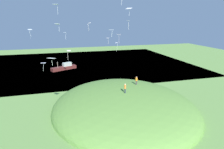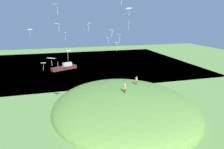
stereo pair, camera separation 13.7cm
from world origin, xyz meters
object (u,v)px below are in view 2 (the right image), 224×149
Objects in this scene: boat_on_lake at (65,67)px; person_watching_kites at (125,87)px; kite_4 at (43,63)px; kite_2 at (117,43)px; kite_6 at (51,58)px; kite_12 at (119,35)px; kite_8 at (108,38)px; kite_3 at (57,24)px; kite_7 at (128,22)px; person_walking_path at (136,80)px; kite_0 at (129,9)px; kite_13 at (30,30)px; kite_10 at (56,5)px; kite_14 at (65,33)px; kite_1 at (69,51)px; kite_9 at (111,30)px; kite_11 at (89,23)px.

boat_on_lake is 36.58m from person_watching_kites.
boat_on_lake is at bearing 169.60° from kite_4.
kite_6 is at bearing -41.13° from kite_2.
kite_2 is at bearing -43.12° from kite_12.
kite_8 is 0.66× the size of kite_12.
kite_6 is at bearing -119.88° from boat_on_lake.
kite_12 reaches higher than kite_6.
kite_3 is 0.53× the size of kite_12.
kite_6 is 22.73m from kite_7.
person_walking_path is at bearing -6.28° from kite_7.
boat_on_lake is 30.66m from kite_7.
kite_13 is at bearing -130.05° from kite_0.
kite_10 is (-4.80, 0.01, 3.07)m from kite_3.
kite_8 is at bearing -83.65° from kite_2.
kite_3 is 0.67× the size of kite_14.
kite_1 is 11.34m from kite_10.
person_watching_kites is at bearing 91.06° from kite_3.
kite_6 is 21.35m from kite_8.
kite_9 is (-0.55, -2.96, -3.59)m from kite_0.
kite_3 is 0.91× the size of kite_9.
person_watching_kites is 5.94m from person_walking_path.
kite_12 is at bearing 138.76° from kite_6.
kite_0 is 15.53m from kite_6.
kite_8 is 3.57m from kite_12.
boat_on_lake is 33.28m from kite_11.
person_watching_kites is at bearing 58.03° from kite_4.
kite_7 is at bearing 128.72° from kite_3.
kite_1 is 1.22× the size of kite_10.
kite_9 is at bearing 26.28° from kite_14.
kite_0 is (2.43, -2.87, 13.63)m from person_walking_path.
person_walking_path is at bearing 107.19° from kite_3.
kite_8 is at bearing 112.04° from kite_1.
kite_7 is 6.26m from kite_8.
kite_3 is at bearing 19.16° from kite_4.
kite_0 reaches higher than kite_7.
kite_4 is 11.21m from kite_6.
kite_10 reaches higher than kite_0.
kite_9 reaches higher than kite_14.
kite_10 is (-2.64, -11.99, 0.59)m from kite_0.
kite_10 reaches higher than kite_13.
kite_1 is (23.94, 0.29, 8.99)m from boat_on_lake.
kite_0 is at bearing 65.87° from kite_4.
kite_6 is at bearing -73.55° from kite_0.
kite_8 is (-17.06, 12.80, 1.03)m from kite_6.
kite_9 reaches higher than person_walking_path.
kite_4 is (26.47, -4.86, 7.27)m from boat_on_lake.
kite_6 is 10.23m from kite_10.
kite_13 is (-4.49, -21.53, -1.74)m from kite_7.
kite_11 is at bearing 137.66° from kite_6.
kite_3 is 0.79× the size of kite_8.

